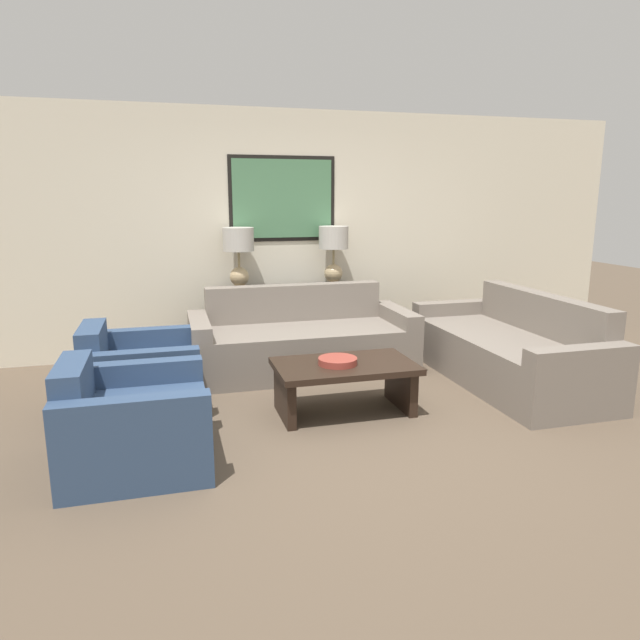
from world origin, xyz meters
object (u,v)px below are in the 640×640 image
(armchair_near_camera, at_px, (133,426))
(decorative_bowl, at_px, (338,361))
(coffee_table, at_px, (344,377))
(console_table, at_px, (288,320))
(table_lamp_right, at_px, (334,247))
(couch_by_back_wall, at_px, (302,343))
(couch_by_side, at_px, (509,352))
(armchair_near_back_wall, at_px, (139,377))
(table_lamp_left, at_px, (239,249))

(armchair_near_camera, bearing_deg, decorative_bowl, 18.40)
(coffee_table, bearing_deg, decorative_bowl, -167.08)
(console_table, bearing_deg, coffee_table, -88.09)
(table_lamp_right, bearing_deg, armchair_near_camera, -130.77)
(couch_by_back_wall, relative_size, coffee_table, 1.96)
(couch_by_side, bearing_deg, armchair_near_back_wall, 177.17)
(couch_by_side, xyz_separation_m, coffee_table, (-1.75, -0.36, 0.02))
(console_table, relative_size, couch_by_side, 0.69)
(table_lamp_left, relative_size, couch_by_side, 0.29)
(table_lamp_right, relative_size, couch_by_back_wall, 0.29)
(table_lamp_right, xyz_separation_m, coffee_table, (-0.46, -1.87, -0.87))
(armchair_near_back_wall, bearing_deg, armchair_near_camera, -90.00)
(couch_by_side, height_order, coffee_table, couch_by_side)
(console_table, bearing_deg, decorative_bowl, -90.01)
(table_lamp_right, xyz_separation_m, armchair_near_camera, (-2.07, -2.40, -0.91))
(table_lamp_right, bearing_deg, table_lamp_left, 180.00)
(table_lamp_right, bearing_deg, couch_by_side, -49.54)
(coffee_table, relative_size, armchair_near_back_wall, 1.23)
(decorative_bowl, bearing_deg, table_lamp_right, 74.46)
(console_table, relative_size, armchair_near_back_wall, 1.67)
(couch_by_side, height_order, armchair_near_back_wall, couch_by_side)
(coffee_table, bearing_deg, armchair_near_back_wall, 161.81)
(table_lamp_left, distance_m, armchair_near_back_wall, 1.92)
(coffee_table, bearing_deg, armchair_near_camera, -161.81)
(console_table, xyz_separation_m, armchair_near_back_wall, (-1.55, -1.34, -0.11))
(table_lamp_left, xyz_separation_m, couch_by_back_wall, (0.52, -0.65, -0.89))
(table_lamp_right, height_order, armchair_near_camera, table_lamp_right)
(coffee_table, bearing_deg, couch_by_side, 11.70)
(console_table, distance_m, couch_by_back_wall, 0.66)
(console_table, relative_size, decorative_bowl, 4.87)
(couch_by_side, relative_size, armchair_near_back_wall, 2.42)
(couch_by_side, distance_m, decorative_bowl, 1.86)
(coffee_table, xyz_separation_m, decorative_bowl, (-0.06, -0.01, 0.14))
(table_lamp_right, height_order, couch_by_back_wall, table_lamp_right)
(couch_by_side, relative_size, decorative_bowl, 7.03)
(console_table, distance_m, couch_by_side, 2.36)
(table_lamp_left, bearing_deg, table_lamp_right, 0.00)
(table_lamp_right, height_order, coffee_table, table_lamp_right)
(console_table, distance_m, decorative_bowl, 1.89)
(table_lamp_right, distance_m, decorative_bowl, 2.09)
(console_table, xyz_separation_m, couch_by_back_wall, (0.00, -0.65, -0.09))
(table_lamp_left, bearing_deg, couch_by_side, -32.87)
(couch_by_back_wall, xyz_separation_m, couch_by_side, (1.81, -0.86, 0.00))
(decorative_bowl, bearing_deg, table_lamp_left, 105.52)
(armchair_near_back_wall, bearing_deg, console_table, 41.00)
(coffee_table, distance_m, armchair_near_back_wall, 1.69)
(table_lamp_right, distance_m, couch_by_back_wall, 1.22)
(armchair_near_back_wall, bearing_deg, table_lamp_left, 52.76)
(armchair_near_camera, bearing_deg, couch_by_side, 14.86)
(couch_by_back_wall, bearing_deg, console_table, 90.00)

